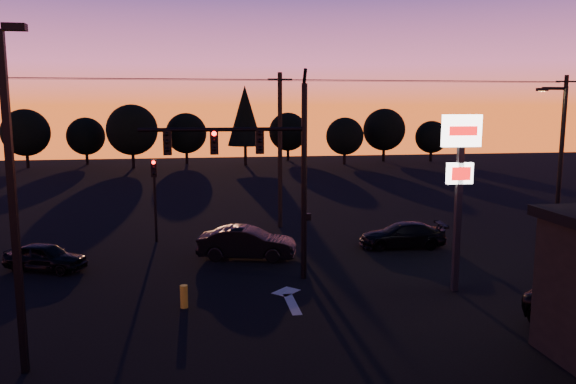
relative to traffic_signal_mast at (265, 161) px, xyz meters
name	(u,v)px	position (x,y,z in m)	size (l,w,h in m)	color
ground	(283,315)	(0.10, -3.99, -4.94)	(120.00, 120.00, 0.00)	black
lane_arrow	(289,298)	(0.60, -2.33, -4.93)	(1.20, 3.10, 0.01)	beige
traffic_signal_mast	(265,161)	(0.00, 0.00, 0.00)	(6.79, 0.52, 8.58)	black
secondary_signal	(155,188)	(-4.90, 7.49, -2.07)	(0.30, 0.31, 4.35)	black
parking_lot_light	(11,179)	(-7.40, -6.99, 0.33)	(1.25, 0.30, 9.14)	black
pylon_sign	(460,165)	(7.10, -2.49, -0.02)	(1.50, 0.28, 6.80)	black
streetlight	(559,164)	(14.01, 1.51, -0.52)	(1.55, 0.35, 8.00)	black
utility_pole_1	(280,150)	(2.10, 10.01, -0.34)	(1.40, 0.26, 9.00)	black
utility_pole_2	(562,146)	(20.10, 10.01, -0.34)	(1.40, 0.26, 9.00)	black
power_wires	(280,80)	(2.10, 10.01, 3.63)	(36.00, 1.22, 0.07)	black
bollard	(184,297)	(-3.26, -2.71, -4.52)	(0.27, 0.27, 0.82)	gold
tree_0	(26,133)	(-21.90, 46.01, -0.88)	(5.36, 5.36, 6.74)	black
tree_1	(86,136)	(-15.90, 49.01, -1.50)	(4.54, 4.54, 5.71)	black
tree_2	(132,130)	(-9.90, 44.01, -0.57)	(5.77, 5.78, 7.26)	black
tree_3	(186,133)	(-3.90, 48.01, -1.19)	(4.95, 4.95, 6.22)	black
tree_4	(245,116)	(3.10, 45.01, 0.99)	(4.18, 4.18, 9.50)	black
tree_5	(288,132)	(9.10, 50.01, -1.19)	(4.95, 4.95, 6.22)	black
tree_6	(345,136)	(15.10, 44.01, -1.50)	(4.54, 4.54, 5.71)	black
tree_7	(384,130)	(21.10, 47.01, -0.88)	(5.36, 5.36, 6.74)	black
tree_8	(431,137)	(27.10, 46.01, -1.82)	(4.12, 4.12, 5.19)	black
car_left	(45,257)	(-9.31, 2.90, -4.33)	(1.44, 3.57, 1.22)	black
car_mid	(247,243)	(-0.46, 3.43, -4.19)	(1.58, 4.54, 1.50)	black
car_right	(402,235)	(7.51, 4.29, -4.31)	(1.77, 4.35, 1.26)	black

